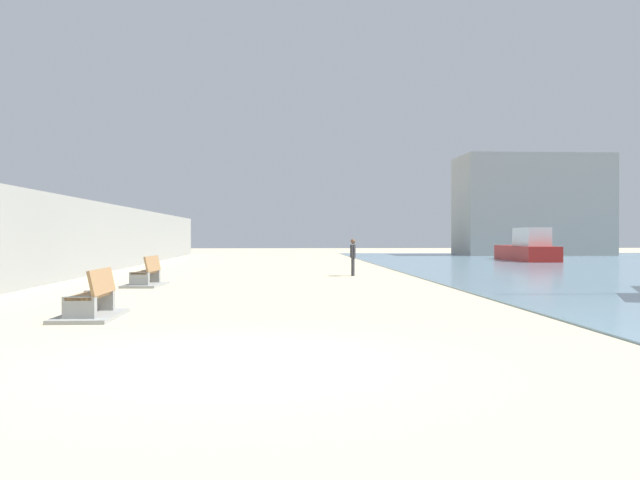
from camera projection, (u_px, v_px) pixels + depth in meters
name	position (u px, v px, depth m)	size (l,w,h in m)	color
ground_plane	(264.00, 277.00, 26.69)	(120.00, 120.00, 0.00)	#C6B793
seawall	(72.00, 238.00, 26.23)	(0.80, 64.00, 3.09)	gray
bench_near	(92.00, 306.00, 13.28)	(1.10, 2.10, 0.98)	gray
bench_far	(146.00, 279.00, 21.70)	(1.24, 2.17, 0.98)	gray
person_walking	(353.00, 255.00, 27.20)	(0.26, 0.51, 1.50)	#333338
boat_far_right	(527.00, 249.00, 43.18)	(2.45, 7.69, 2.11)	red
harbor_building	(531.00, 206.00, 55.90)	(12.00, 6.00, 8.25)	#9E9E99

